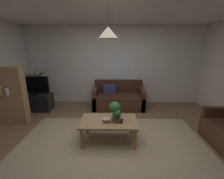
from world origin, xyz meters
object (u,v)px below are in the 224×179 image
(couch_under_window, at_px, (118,99))
(book_on_table_0, at_px, (107,122))
(coffee_table, at_px, (109,124))
(potted_plant_on_table, at_px, (116,112))
(potted_palm_corner, at_px, (37,90))
(book_on_table_2, at_px, (107,119))
(pendant_lamp, at_px, (108,32))
(tv_stand, at_px, (37,102))
(remote_on_table_0, at_px, (122,121))
(book_on_table_1, at_px, (106,120))
(bookshelf_corner, at_px, (11,96))
(tv, at_px, (34,85))

(couch_under_window, xyz_separation_m, book_on_table_0, (-0.26, -1.89, 0.19))
(couch_under_window, xyz_separation_m, coffee_table, (-0.23, -1.81, 0.11))
(potted_plant_on_table, relative_size, potted_palm_corner, 0.33)
(book_on_table_2, distance_m, pendant_lamp, 1.58)
(tv_stand, bearing_deg, remote_on_table_0, -32.39)
(potted_plant_on_table, height_order, potted_palm_corner, potted_palm_corner)
(coffee_table, bearing_deg, potted_palm_corner, 140.97)
(couch_under_window, distance_m, potted_palm_corner, 2.63)
(pendant_lamp, bearing_deg, potted_palm_corner, 140.97)
(book_on_table_0, xyz_separation_m, book_on_table_1, (-0.01, 0.00, 0.03))
(book_on_table_2, distance_m, potted_palm_corner, 3.10)
(couch_under_window, distance_m, book_on_table_1, 1.92)
(coffee_table, height_order, book_on_table_2, book_on_table_2)
(book_on_table_2, bearing_deg, tv_stand, 143.85)
(book_on_table_0, relative_size, potted_plant_on_table, 0.32)
(potted_plant_on_table, xyz_separation_m, bookshelf_corner, (-2.56, 0.78, 0.05))
(coffee_table, relative_size, pendant_lamp, 2.15)
(potted_plant_on_table, bearing_deg, book_on_table_1, -167.47)
(tv_stand, bearing_deg, coffee_table, -34.47)
(bookshelf_corner, bearing_deg, pendant_lamp, -17.18)
(tv, distance_m, pendant_lamp, 3.00)
(tv_stand, bearing_deg, book_on_table_1, -36.34)
(couch_under_window, bearing_deg, bookshelf_corner, -158.11)
(coffee_table, height_order, book_on_table_1, book_on_table_1)
(remote_on_table_0, relative_size, tv_stand, 0.18)
(book_on_table_2, bearing_deg, pendant_lamp, 66.24)
(coffee_table, xyz_separation_m, book_on_table_1, (-0.04, -0.08, 0.11))
(tv_stand, distance_m, potted_palm_corner, 0.51)
(coffee_table, height_order, potted_plant_on_table, potted_plant_on_table)
(pendant_lamp, bearing_deg, book_on_table_2, -113.76)
(potted_plant_on_table, bearing_deg, tv_stand, 146.53)
(remote_on_table_0, height_order, tv, tv)
(couch_under_window, height_order, book_on_table_0, couch_under_window)
(book_on_table_0, distance_m, remote_on_table_0, 0.29)
(tv_stand, xyz_separation_m, tv, (0.00, -0.02, 0.53))
(couch_under_window, relative_size, coffee_table, 1.39)
(book_on_table_2, xyz_separation_m, pendant_lamp, (0.03, 0.07, 1.58))
(coffee_table, relative_size, tv_stand, 1.23)
(couch_under_window, relative_size, tv_stand, 1.72)
(remote_on_table_0, xyz_separation_m, pendant_lamp, (-0.26, 0.05, 1.63))
(book_on_table_0, height_order, book_on_table_1, book_on_table_1)
(potted_palm_corner, relative_size, bookshelf_corner, 0.86)
(couch_under_window, height_order, potted_palm_corner, potted_palm_corner)
(coffee_table, distance_m, book_on_table_0, 0.12)
(potted_palm_corner, bearing_deg, couch_under_window, -2.70)
(book_on_table_1, distance_m, bookshelf_corner, 2.53)
(book_on_table_2, xyz_separation_m, bookshelf_corner, (-2.39, 0.82, 0.19))
(book_on_table_0, bearing_deg, tv_stand, 143.76)
(remote_on_table_0, relative_size, potted_palm_corner, 0.13)
(book_on_table_0, xyz_separation_m, book_on_table_2, (-0.00, 0.01, 0.05))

